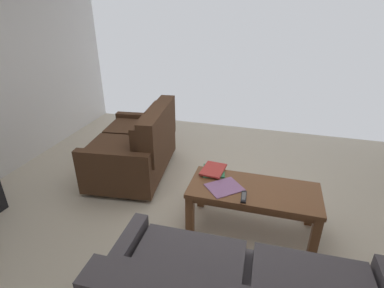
{
  "coord_description": "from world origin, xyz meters",
  "views": [
    {
      "loc": [
        -0.49,
        2.3,
        1.97
      ],
      "look_at": [
        0.09,
        0.24,
        0.95
      ],
      "focal_mm": 27.91,
      "sensor_mm": 36.0,
      "label": 1
    }
  ],
  "objects_px": {
    "loveseat_near": "(137,147)",
    "loose_magazine": "(224,187)",
    "coffee_table": "(253,195)",
    "tv_remote": "(244,197)",
    "book_stack": "(214,170)"
  },
  "relations": [
    {
      "from": "coffee_table",
      "to": "book_stack",
      "type": "distance_m",
      "value": 0.46
    },
    {
      "from": "coffee_table",
      "to": "loveseat_near",
      "type": "bearing_deg",
      "value": -24.38
    },
    {
      "from": "book_stack",
      "to": "coffee_table",
      "type": "bearing_deg",
      "value": 155.03
    },
    {
      "from": "loveseat_near",
      "to": "book_stack",
      "type": "height_order",
      "value": "loveseat_near"
    },
    {
      "from": "loveseat_near",
      "to": "coffee_table",
      "type": "bearing_deg",
      "value": 155.62
    },
    {
      "from": "loveseat_near",
      "to": "loose_magazine",
      "type": "height_order",
      "value": "loveseat_near"
    },
    {
      "from": "loveseat_near",
      "to": "book_stack",
      "type": "bearing_deg",
      "value": 155.85
    },
    {
      "from": "loose_magazine",
      "to": "coffee_table",
      "type": "bearing_deg",
      "value": 60.99
    },
    {
      "from": "book_stack",
      "to": "loose_magazine",
      "type": "bearing_deg",
      "value": 121.15
    },
    {
      "from": "loveseat_near",
      "to": "coffee_table",
      "type": "height_order",
      "value": "loveseat_near"
    },
    {
      "from": "loveseat_near",
      "to": "tv_remote",
      "type": "bearing_deg",
      "value": 149.17
    },
    {
      "from": "tv_remote",
      "to": "loose_magazine",
      "type": "height_order",
      "value": "tv_remote"
    },
    {
      "from": "coffee_table",
      "to": "book_stack",
      "type": "height_order",
      "value": "book_stack"
    },
    {
      "from": "book_stack",
      "to": "loose_magazine",
      "type": "relative_size",
      "value": 1.0
    },
    {
      "from": "coffee_table",
      "to": "loose_magazine",
      "type": "relative_size",
      "value": 3.94
    }
  ]
}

